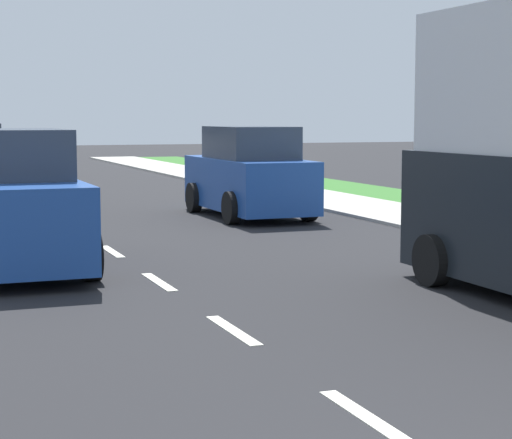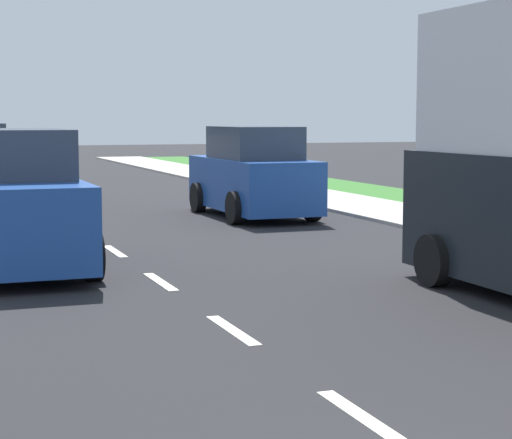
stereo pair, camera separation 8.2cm
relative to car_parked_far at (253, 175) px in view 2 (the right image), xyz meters
The scene contains 4 objects.
ground_plane 6.46m from the car_parked_far, 128.25° to the left, with size 96.00×96.00×0.00m, color black.
lane_center_line 10.08m from the car_parked_far, 113.23° to the left, with size 0.14×46.40×0.01m.
car_parked_far is the anchor object (origin of this frame).
car_oncoming_lead 7.83m from the car_parked_far, 135.62° to the right, with size 1.86×4.34×2.02m.
Camera 2 is at (-3.01, -3.20, 2.19)m, focal length 65.26 mm.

